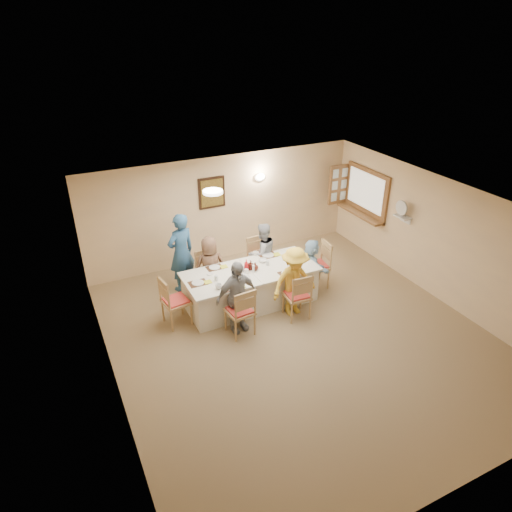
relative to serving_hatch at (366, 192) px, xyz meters
name	(u,v)px	position (x,y,z in m)	size (l,w,h in m)	color
ground	(299,336)	(-3.21, -2.40, -1.50)	(7.00, 7.00, 0.00)	olive
room_walls	(303,264)	(-3.21, -2.40, 0.01)	(7.00, 7.00, 7.00)	beige
wall_picture	(212,193)	(-3.51, 1.06, 0.20)	(0.62, 0.05, 0.72)	#301C11
wall_sconce	(260,177)	(-2.31, 1.04, 0.40)	(0.26, 0.09, 0.18)	white
ceiling_light	(213,192)	(-4.21, -0.90, 0.97)	(0.36, 0.36, 0.05)	white
serving_hatch	(366,192)	(0.00, 0.00, 0.00)	(0.06, 1.50, 1.15)	brown
hatch_sill	(360,214)	(-0.12, 0.00, -0.53)	(0.30, 1.50, 0.05)	brown
shutter_door	(339,184)	(-0.26, 0.76, 0.00)	(0.55, 0.04, 1.00)	brown
fan_shelf	(403,217)	(-0.08, -1.35, -0.10)	(0.22, 0.36, 0.03)	white
desk_fan	(402,210)	(-0.11, -1.35, 0.05)	(0.30, 0.30, 0.28)	#A5A5A8
dining_table	(251,287)	(-3.54, -1.02, -1.12)	(2.67, 1.13, 0.76)	silver
chair_back_left	(209,272)	(-4.14, -0.22, -1.04)	(0.44, 0.44, 0.92)	tan
chair_back_right	(260,259)	(-2.94, -0.22, -1.01)	(0.47, 0.47, 0.97)	tan
chair_front_left	(240,310)	(-4.14, -1.82, -1.00)	(0.48, 0.48, 1.00)	tan
chair_front_right	(297,295)	(-2.94, -1.82, -1.01)	(0.47, 0.47, 0.99)	tan
chair_left_end	(176,300)	(-5.09, -1.02, -0.99)	(0.49, 0.49, 1.02)	tan
chair_right_end	(316,265)	(-1.99, -1.02, -0.98)	(0.49, 0.49, 1.03)	tan
diner_back_left	(210,267)	(-4.14, -0.34, -0.84)	(0.67, 0.46, 1.31)	brown
diner_back_right	(262,253)	(-2.94, -0.34, -0.81)	(0.73, 0.61, 1.38)	#9C9FA8
diner_front_left	(237,297)	(-4.14, -1.70, -0.79)	(0.87, 0.44, 1.43)	#969698
diner_front_right	(294,282)	(-2.94, -1.70, -0.79)	(0.94, 0.56, 1.43)	yellow
diner_right_end	(311,264)	(-2.12, -1.02, -0.94)	(0.43, 1.07, 1.13)	#9FC8E6
caregiver	(181,253)	(-4.59, 0.13, -0.64)	(0.73, 0.59, 1.73)	#2E5D8E
placemat_fl	(231,288)	(-4.14, -1.44, -0.74)	(0.36, 0.27, 0.01)	#472B19
plate_fl	(231,287)	(-4.14, -1.44, -0.73)	(0.25, 0.25, 0.02)	white
napkin_fl	(241,286)	(-3.96, -1.49, -0.73)	(0.13, 0.13, 0.01)	yellow
placemat_fr	(288,273)	(-2.94, -1.44, -0.74)	(0.34, 0.25, 0.01)	#472B19
plate_fr	(288,273)	(-2.94, -1.44, -0.73)	(0.25, 0.25, 0.02)	white
napkin_fr	(297,272)	(-2.76, -1.49, -0.73)	(0.15, 0.15, 0.01)	yellow
placemat_bl	(215,268)	(-4.14, -0.60, -0.74)	(0.32, 0.24, 0.01)	#472B19
plate_bl	(215,267)	(-4.14, -0.60, -0.73)	(0.22, 0.22, 0.01)	white
napkin_bl	(224,267)	(-3.96, -0.65, -0.73)	(0.14, 0.14, 0.01)	yellow
placemat_br	(268,255)	(-2.94, -0.60, -0.74)	(0.36, 0.27, 0.01)	#472B19
plate_br	(268,255)	(-2.94, -0.60, -0.73)	(0.25, 0.25, 0.02)	white
napkin_br	(277,254)	(-2.76, -0.65, -0.73)	(0.15, 0.15, 0.01)	yellow
placemat_le	(198,283)	(-4.64, -1.02, -0.74)	(0.34, 0.25, 0.01)	#472B19
plate_le	(198,283)	(-4.64, -1.02, -0.73)	(0.23, 0.23, 0.01)	white
napkin_le	(208,282)	(-4.46, -1.07, -0.73)	(0.14, 0.14, 0.01)	yellow
placemat_re	(299,259)	(-2.42, -1.02, -0.74)	(0.33, 0.25, 0.01)	#472B19
plate_re	(300,258)	(-2.42, -1.02, -0.73)	(0.26, 0.26, 0.02)	white
napkin_re	(308,258)	(-2.24, -1.07, -0.73)	(0.14, 0.14, 0.01)	yellow
teacup_a	(219,287)	(-4.36, -1.37, -0.69)	(0.16, 0.16, 0.10)	white
teacup_b	(255,254)	(-3.17, -0.48, -0.70)	(0.11, 0.11, 0.08)	white
bowl_a	(244,278)	(-3.80, -1.26, -0.71)	(0.31, 0.31, 0.06)	white
bowl_b	(263,261)	(-3.15, -0.79, -0.71)	(0.22, 0.22, 0.05)	white
condiment_ketchup	(246,265)	(-3.62, -1.00, -0.61)	(0.12, 0.12, 0.25)	#B60F15
condiment_brown	(251,265)	(-3.52, -0.98, -0.64)	(0.11, 0.11, 0.20)	#481B13
condiment_malt	(255,266)	(-3.45, -1.04, -0.66)	(0.14, 0.14, 0.17)	#481B13
drinking_glass	(243,269)	(-3.69, -0.97, -0.68)	(0.07, 0.07, 0.11)	silver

